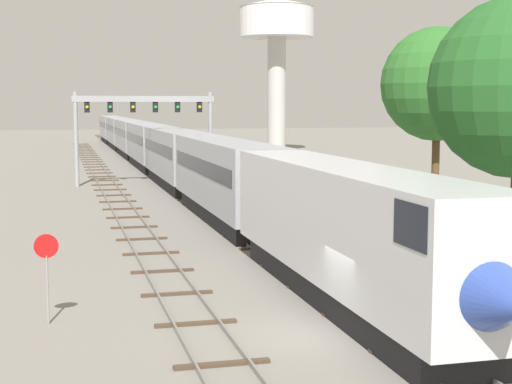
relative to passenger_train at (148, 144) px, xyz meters
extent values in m
plane|color=gray|center=(-2.00, -63.79, -2.61)|extent=(400.00, 400.00, 0.00)
cube|color=slate|center=(-0.72, -3.79, -2.53)|extent=(0.07, 200.00, 0.16)
cube|color=slate|center=(0.72, -3.79, -2.53)|extent=(0.07, 200.00, 0.16)
cube|color=#473828|center=(0.00, -65.79, -2.56)|extent=(2.60, 0.24, 0.10)
cube|color=#473828|center=(0.00, -61.79, -2.56)|extent=(2.60, 0.24, 0.10)
cube|color=#473828|center=(0.00, -57.79, -2.56)|extent=(2.60, 0.24, 0.10)
cube|color=#473828|center=(0.00, -53.79, -2.56)|extent=(2.60, 0.24, 0.10)
cube|color=#473828|center=(0.00, -49.79, -2.56)|extent=(2.60, 0.24, 0.10)
cube|color=#473828|center=(0.00, -45.79, -2.56)|extent=(2.60, 0.24, 0.10)
cube|color=#473828|center=(0.00, -41.79, -2.56)|extent=(2.60, 0.24, 0.10)
cube|color=#473828|center=(0.00, -37.79, -2.56)|extent=(2.60, 0.24, 0.10)
cube|color=#473828|center=(0.00, -33.79, -2.56)|extent=(2.60, 0.24, 0.10)
cube|color=#473828|center=(0.00, -29.79, -2.56)|extent=(2.60, 0.24, 0.10)
cube|color=#473828|center=(0.00, -25.79, -2.56)|extent=(2.60, 0.24, 0.10)
cube|color=#473828|center=(0.00, -21.79, -2.56)|extent=(2.60, 0.24, 0.10)
cube|color=#473828|center=(0.00, -17.79, -2.56)|extent=(2.60, 0.24, 0.10)
cube|color=#473828|center=(0.00, -13.79, -2.56)|extent=(2.60, 0.24, 0.10)
cube|color=#473828|center=(0.00, -9.79, -2.56)|extent=(2.60, 0.24, 0.10)
cube|color=#473828|center=(0.00, -5.79, -2.56)|extent=(2.60, 0.24, 0.10)
cube|color=#473828|center=(0.00, -1.79, -2.56)|extent=(2.60, 0.24, 0.10)
cube|color=#473828|center=(0.00, 2.21, -2.56)|extent=(2.60, 0.24, 0.10)
cube|color=#473828|center=(0.00, 6.21, -2.56)|extent=(2.60, 0.24, 0.10)
cube|color=#473828|center=(0.00, 10.21, -2.56)|extent=(2.60, 0.24, 0.10)
cube|color=#473828|center=(0.00, 14.21, -2.56)|extent=(2.60, 0.24, 0.10)
cube|color=#473828|center=(0.00, 18.21, -2.56)|extent=(2.60, 0.24, 0.10)
cube|color=#473828|center=(0.00, 22.21, -2.56)|extent=(2.60, 0.24, 0.10)
cube|color=#473828|center=(0.00, 26.21, -2.56)|extent=(2.60, 0.24, 0.10)
cube|color=#473828|center=(0.00, 30.21, -2.56)|extent=(2.60, 0.24, 0.10)
cube|color=#473828|center=(0.00, 34.21, -2.56)|extent=(2.60, 0.24, 0.10)
cube|color=#473828|center=(0.00, 38.21, -2.56)|extent=(2.60, 0.24, 0.10)
cube|color=#473828|center=(0.00, 42.21, -2.56)|extent=(2.60, 0.24, 0.10)
cube|color=#473828|center=(0.00, 46.21, -2.56)|extent=(2.60, 0.24, 0.10)
cube|color=#473828|center=(0.00, 50.21, -2.56)|extent=(2.60, 0.24, 0.10)
cube|color=#473828|center=(0.00, 54.21, -2.56)|extent=(2.60, 0.24, 0.10)
cube|color=#473828|center=(0.00, 58.21, -2.56)|extent=(2.60, 0.24, 0.10)
cube|color=#473828|center=(0.00, 62.21, -2.56)|extent=(2.60, 0.24, 0.10)
cube|color=#473828|center=(0.00, 66.21, -2.56)|extent=(2.60, 0.24, 0.10)
cube|color=#473828|center=(0.00, 70.21, -2.56)|extent=(2.60, 0.24, 0.10)
cube|color=#473828|center=(0.00, 74.21, -2.56)|extent=(2.60, 0.24, 0.10)
cube|color=#473828|center=(0.00, 78.21, -2.56)|extent=(2.60, 0.24, 0.10)
cube|color=#473828|center=(0.00, 82.21, -2.56)|extent=(2.60, 0.24, 0.10)
cube|color=#473828|center=(0.00, 86.21, -2.56)|extent=(2.60, 0.24, 0.10)
cube|color=#473828|center=(0.00, 90.21, -2.56)|extent=(2.60, 0.24, 0.10)
cube|color=#473828|center=(0.00, 94.21, -2.56)|extent=(2.60, 0.24, 0.10)
cube|color=slate|center=(-6.22, -23.79, -2.53)|extent=(0.07, 160.00, 0.16)
cube|color=slate|center=(-4.78, -23.79, -2.53)|extent=(0.07, 160.00, 0.16)
cube|color=#473828|center=(-5.50, -65.79, -2.56)|extent=(2.60, 0.24, 0.10)
cube|color=#473828|center=(-5.50, -61.79, -2.56)|extent=(2.60, 0.24, 0.10)
cube|color=#473828|center=(-5.50, -57.79, -2.56)|extent=(2.60, 0.24, 0.10)
cube|color=#473828|center=(-5.50, -53.79, -2.56)|extent=(2.60, 0.24, 0.10)
cube|color=#473828|center=(-5.50, -49.79, -2.56)|extent=(2.60, 0.24, 0.10)
cube|color=#473828|center=(-5.50, -45.79, -2.56)|extent=(2.60, 0.24, 0.10)
cube|color=#473828|center=(-5.50, -41.79, -2.56)|extent=(2.60, 0.24, 0.10)
cube|color=#473828|center=(-5.50, -37.79, -2.56)|extent=(2.60, 0.24, 0.10)
cube|color=#473828|center=(-5.50, -33.79, -2.56)|extent=(2.60, 0.24, 0.10)
cube|color=#473828|center=(-5.50, -29.79, -2.56)|extent=(2.60, 0.24, 0.10)
cube|color=#473828|center=(-5.50, -25.79, -2.56)|extent=(2.60, 0.24, 0.10)
cube|color=#473828|center=(-5.50, -21.79, -2.56)|extent=(2.60, 0.24, 0.10)
cube|color=#473828|center=(-5.50, -17.79, -2.56)|extent=(2.60, 0.24, 0.10)
cube|color=#473828|center=(-5.50, -13.79, -2.56)|extent=(2.60, 0.24, 0.10)
cube|color=#473828|center=(-5.50, -9.79, -2.56)|extent=(2.60, 0.24, 0.10)
cube|color=#473828|center=(-5.50, -5.79, -2.56)|extent=(2.60, 0.24, 0.10)
cube|color=#473828|center=(-5.50, -1.79, -2.56)|extent=(2.60, 0.24, 0.10)
cube|color=#473828|center=(-5.50, 2.21, -2.56)|extent=(2.60, 0.24, 0.10)
cube|color=#473828|center=(-5.50, 6.21, -2.56)|extent=(2.60, 0.24, 0.10)
cube|color=#473828|center=(-5.50, 10.21, -2.56)|extent=(2.60, 0.24, 0.10)
cube|color=#473828|center=(-5.50, 14.21, -2.56)|extent=(2.60, 0.24, 0.10)
cube|color=#473828|center=(-5.50, 18.21, -2.56)|extent=(2.60, 0.24, 0.10)
cube|color=#473828|center=(-5.50, 22.21, -2.56)|extent=(2.60, 0.24, 0.10)
cube|color=#473828|center=(-5.50, 26.21, -2.56)|extent=(2.60, 0.24, 0.10)
cube|color=#473828|center=(-5.50, 30.21, -2.56)|extent=(2.60, 0.24, 0.10)
cube|color=#473828|center=(-5.50, 34.21, -2.56)|extent=(2.60, 0.24, 0.10)
cube|color=#473828|center=(-5.50, 38.21, -2.56)|extent=(2.60, 0.24, 0.10)
cube|color=#473828|center=(-5.50, 42.21, -2.56)|extent=(2.60, 0.24, 0.10)
cube|color=#473828|center=(-5.50, 46.21, -2.56)|extent=(2.60, 0.24, 0.10)
cube|color=#473828|center=(-5.50, 50.21, -2.56)|extent=(2.60, 0.24, 0.10)
cube|color=#473828|center=(-5.50, 54.21, -2.56)|extent=(2.60, 0.24, 0.10)
cube|color=silver|center=(0.00, -60.31, 0.29)|extent=(3.00, 18.96, 3.80)
cone|color=#2D479E|center=(0.00, -69.99, -0.11)|extent=(2.88, 2.60, 2.88)
cube|color=black|center=(0.00, -68.59, 1.43)|extent=(3.04, 1.80, 1.10)
cube|color=black|center=(0.00, -60.31, -2.11)|extent=(2.52, 17.06, 1.00)
cube|color=#9EA3AD|center=(0.00, -40.36, 0.29)|extent=(3.00, 18.96, 3.80)
cube|color=black|center=(0.00, -40.36, 0.69)|extent=(3.04, 17.44, 0.90)
cube|color=black|center=(0.00, -40.36, -2.11)|extent=(2.52, 17.06, 1.00)
cube|color=#9EA3AD|center=(0.00, -20.40, 0.29)|extent=(3.00, 18.96, 3.80)
cube|color=black|center=(0.00, -20.40, 0.69)|extent=(3.04, 17.44, 0.90)
cube|color=black|center=(0.00, -20.40, -2.11)|extent=(2.52, 17.06, 1.00)
cube|color=#9EA3AD|center=(0.00, -0.44, 0.29)|extent=(3.00, 18.96, 3.80)
cube|color=black|center=(0.00, -0.44, 0.69)|extent=(3.04, 17.44, 0.90)
cube|color=black|center=(0.00, -0.44, -2.11)|extent=(2.52, 17.06, 1.00)
cube|color=#9EA3AD|center=(0.00, 19.51, 0.29)|extent=(3.00, 18.96, 3.80)
cube|color=black|center=(0.00, 19.51, 0.69)|extent=(3.04, 17.44, 0.90)
cube|color=black|center=(0.00, 19.51, -2.11)|extent=(2.52, 17.06, 1.00)
cube|color=#9EA3AD|center=(0.00, 39.47, 0.29)|extent=(3.00, 18.96, 3.80)
cube|color=black|center=(0.00, 39.47, 0.69)|extent=(3.04, 17.44, 0.90)
cube|color=black|center=(0.00, 39.47, -2.11)|extent=(2.52, 17.06, 1.00)
cube|color=#9EA3AD|center=(0.00, 59.42, 0.29)|extent=(3.00, 18.96, 3.80)
cube|color=black|center=(0.00, 59.42, 0.69)|extent=(3.04, 17.44, 0.90)
cube|color=black|center=(0.00, 59.42, -2.11)|extent=(2.52, 17.06, 1.00)
cylinder|color=#999BA0|center=(-8.00, -18.01, 1.37)|extent=(0.36, 0.36, 7.98)
cylinder|color=#999BA0|center=(3.50, -18.01, 1.37)|extent=(0.36, 0.36, 7.98)
cube|color=#999BA0|center=(-2.25, -18.01, 4.76)|extent=(12.10, 0.36, 0.50)
cube|color=black|center=(-7.04, -17.96, 4.06)|extent=(0.44, 0.32, 0.90)
sphere|color=yellow|center=(-7.04, -18.15, 4.06)|extent=(0.28, 0.28, 0.28)
cube|color=black|center=(-5.12, -17.96, 4.06)|extent=(0.44, 0.32, 0.90)
sphere|color=green|center=(-5.12, -18.15, 4.06)|extent=(0.28, 0.28, 0.28)
cube|color=black|center=(-3.21, -17.96, 4.06)|extent=(0.44, 0.32, 0.90)
sphere|color=yellow|center=(-3.21, -18.15, 4.06)|extent=(0.28, 0.28, 0.28)
cube|color=black|center=(-1.29, -17.96, 4.06)|extent=(0.44, 0.32, 0.90)
sphere|color=green|center=(-1.29, -18.15, 4.06)|extent=(0.28, 0.28, 0.28)
cube|color=black|center=(0.62, -17.96, 4.06)|extent=(0.44, 0.32, 0.90)
sphere|color=green|center=(0.62, -18.15, 4.06)|extent=(0.28, 0.28, 0.28)
cube|color=black|center=(2.54, -17.96, 4.06)|extent=(0.44, 0.32, 0.90)
sphere|color=yellow|center=(2.54, -18.15, 4.06)|extent=(0.28, 0.28, 0.28)
cylinder|color=beige|center=(20.91, 22.21, 5.56)|extent=(2.60, 2.60, 16.35)
cylinder|color=white|center=(20.91, 22.21, 15.82)|extent=(10.46, 10.46, 4.17)
cone|color=white|center=(20.91, 22.21, 18.51)|extent=(10.67, 10.67, 1.20)
cylinder|color=gray|center=(-10.00, -60.53, -1.51)|extent=(0.08, 0.08, 2.20)
cylinder|color=red|center=(-10.00, -60.55, -0.11)|extent=(0.76, 0.03, 0.76)
cylinder|color=brown|center=(16.68, -34.55, 0.14)|extent=(0.56, 0.56, 5.51)
sphere|color=#2D6B28|center=(16.68, -34.55, 5.72)|extent=(8.09, 8.09, 8.09)
camera|label=1|loc=(-9.59, -85.46, 4.28)|focal=54.87mm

